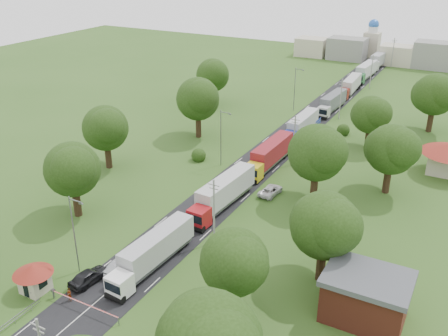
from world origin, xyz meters
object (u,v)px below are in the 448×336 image
Objects in this scene: info_sign at (318,125)px; truck_0 at (153,252)px; car_lane_mid at (122,266)px; guard_booth at (33,275)px; car_lane_front at (89,276)px; pedestrian_near at (69,295)px; boom_barrier at (75,301)px.

info_sign is 50.21m from truck_0.
truck_0 is 3.91m from car_lane_mid.
car_lane_front is (4.20, 3.94, -1.33)m from guard_booth.
guard_booth is 5.91m from car_lane_front.
car_lane_front is at bearing 98.38° from pedestrian_near.
guard_booth is 13.33m from truck_0.
boom_barrier is at bearing -107.13° from truck_0.
info_sign is at bearing 78.32° from guard_booth.
car_lane_front is at bearing -98.32° from info_sign.
guard_booth is at bearing -131.89° from truck_0.
info_sign reaches higher than car_lane_front.
car_lane_mid is at bearing 50.16° from guard_booth.
guard_booth is 0.92× the size of car_lane_mid.
boom_barrier is 10.45m from truck_0.
guard_booth is at bearing -179.99° from boom_barrier.
car_lane_mid is at bearing 87.24° from boom_barrier.
car_lane_front is (-1.64, 3.93, -0.05)m from boom_barrier.
boom_barrier is 1.88× the size of car_lane_front.
info_sign reaches higher than guard_booth.
info_sign is 56.70m from car_lane_front.
info_sign reaches higher than boom_barrier.
car_lane_mid is (0.36, 7.43, -0.10)m from boom_barrier.
car_lane_mid is (-2.70, -2.49, -1.33)m from truck_0.
car_lane_front reaches higher than boom_barrier.
truck_0 is at bearing -94.00° from info_sign.
guard_booth is at bearing -171.46° from pedestrian_near.
pedestrian_near is at bearing 78.64° from car_lane_mid.
car_lane_front is at bearing 62.12° from car_lane_mid.
info_sign is (12.40, 60.00, 0.84)m from guard_booth.
pedestrian_near is at bearing -114.70° from truck_0.
car_lane_front is 1.03× the size of car_lane_mid.
car_lane_mid is at bearing -96.73° from info_sign.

